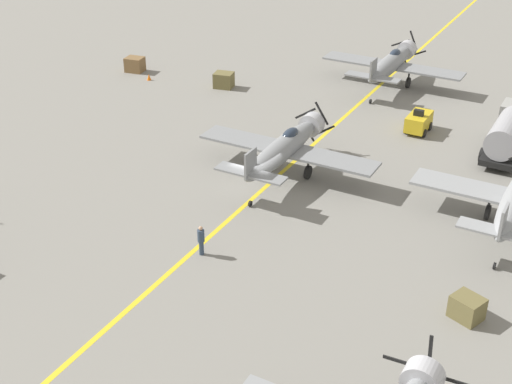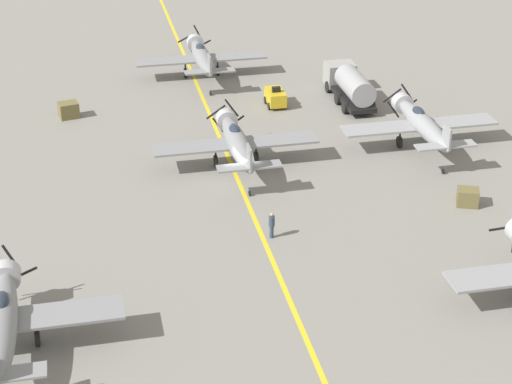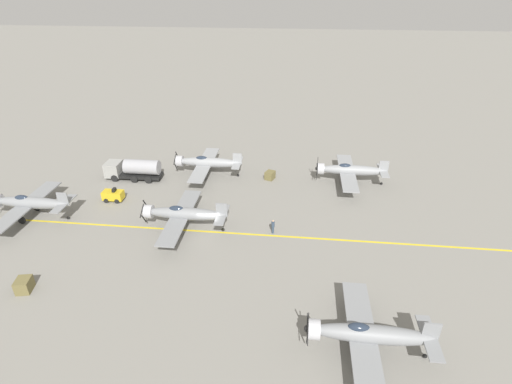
{
  "view_description": "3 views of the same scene",
  "coord_description": "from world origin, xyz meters",
  "px_view_note": "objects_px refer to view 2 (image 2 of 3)",
  "views": [
    {
      "loc": [
        18.34,
        -33.77,
        21.27
      ],
      "look_at": [
        2.78,
        -5.29,
        3.43
      ],
      "focal_mm": 50.0,
      "sensor_mm": 36.0,
      "label": 1
    },
    {
      "loc": [
        -9.98,
        -51.98,
        27.41
      ],
      "look_at": [
        0.02,
        -5.09,
        2.14
      ],
      "focal_mm": 60.0,
      "sensor_mm": 36.0,
      "label": 2
    },
    {
      "loc": [
        -37.3,
        -9.52,
        25.97
      ],
      "look_at": [
        4.52,
        -4.9,
        3.06
      ],
      "focal_mm": 28.0,
      "sensor_mm": 36.0,
      "label": 3
    }
  ],
  "objects_px": {
    "airplane_near_left": "(3,320)",
    "supply_crate_by_tanker": "(69,110)",
    "airplane_far_center": "(202,57)",
    "tow_tractor": "(275,97)",
    "airplane_mid_right": "(421,123)",
    "fuel_tanker": "(350,85)",
    "supply_crate_mid_lane": "(468,197)",
    "airplane_mid_center": "(237,142)",
    "ground_crew_walking": "(272,224)"
  },
  "relations": [
    {
      "from": "ground_crew_walking",
      "to": "supply_crate_by_tanker",
      "type": "relative_size",
      "value": 1.13
    },
    {
      "from": "airplane_mid_right",
      "to": "airplane_far_center",
      "type": "relative_size",
      "value": 1.0
    },
    {
      "from": "airplane_mid_center",
      "to": "airplane_far_center",
      "type": "height_order",
      "value": "airplane_far_center"
    },
    {
      "from": "airplane_far_center",
      "to": "tow_tractor",
      "type": "xyz_separation_m",
      "value": [
        5.02,
        -8.13,
        -1.22
      ]
    },
    {
      "from": "airplane_far_center",
      "to": "ground_crew_walking",
      "type": "relative_size",
      "value": 6.9
    },
    {
      "from": "airplane_near_left",
      "to": "airplane_mid_right",
      "type": "bearing_deg",
      "value": 25.75
    },
    {
      "from": "airplane_mid_center",
      "to": "tow_tractor",
      "type": "height_order",
      "value": "airplane_mid_center"
    },
    {
      "from": "airplane_far_center",
      "to": "ground_crew_walking",
      "type": "xyz_separation_m",
      "value": [
        -0.21,
        -29.37,
        -1.06
      ]
    },
    {
      "from": "fuel_tanker",
      "to": "supply_crate_mid_lane",
      "type": "xyz_separation_m",
      "value": [
        2.06,
        -19.53,
        -0.93
      ]
    },
    {
      "from": "airplane_mid_right",
      "to": "airplane_far_center",
      "type": "xyz_separation_m",
      "value": [
        -13.83,
        18.68,
        -0.0
      ]
    },
    {
      "from": "airplane_near_left",
      "to": "supply_crate_by_tanker",
      "type": "xyz_separation_m",
      "value": [
        3.65,
        30.65,
        -1.37
      ]
    },
    {
      "from": "airplane_near_left",
      "to": "ground_crew_walking",
      "type": "height_order",
      "value": "airplane_near_left"
    },
    {
      "from": "supply_crate_mid_lane",
      "to": "airplane_mid_center",
      "type": "bearing_deg",
      "value": 147.55
    },
    {
      "from": "airplane_near_left",
      "to": "supply_crate_by_tanker",
      "type": "distance_m",
      "value": 30.9
    },
    {
      "from": "airplane_far_center",
      "to": "ground_crew_walking",
      "type": "height_order",
      "value": "airplane_far_center"
    },
    {
      "from": "ground_crew_walking",
      "to": "fuel_tanker",
      "type": "bearing_deg",
      "value": 60.85
    },
    {
      "from": "fuel_tanker",
      "to": "supply_crate_mid_lane",
      "type": "height_order",
      "value": "fuel_tanker"
    },
    {
      "from": "airplane_mid_center",
      "to": "airplane_mid_right",
      "type": "distance_m",
      "value": 14.26
    },
    {
      "from": "airplane_mid_center",
      "to": "supply_crate_mid_lane",
      "type": "distance_m",
      "value": 16.6
    },
    {
      "from": "airplane_mid_center",
      "to": "supply_crate_mid_lane",
      "type": "bearing_deg",
      "value": -44.24
    },
    {
      "from": "airplane_far_center",
      "to": "tow_tractor",
      "type": "relative_size",
      "value": 4.62
    },
    {
      "from": "ground_crew_walking",
      "to": "tow_tractor",
      "type": "bearing_deg",
      "value": 76.18
    },
    {
      "from": "airplane_mid_center",
      "to": "ground_crew_walking",
      "type": "xyz_separation_m",
      "value": [
        0.21,
        -10.3,
        -1.06
      ]
    },
    {
      "from": "airplane_mid_center",
      "to": "tow_tractor",
      "type": "distance_m",
      "value": 12.29
    },
    {
      "from": "ground_crew_walking",
      "to": "supply_crate_by_tanker",
      "type": "xyz_separation_m",
      "value": [
        -11.99,
        22.33,
        -0.31
      ]
    },
    {
      "from": "ground_crew_walking",
      "to": "supply_crate_mid_lane",
      "type": "distance_m",
      "value": 13.82
    },
    {
      "from": "ground_crew_walking",
      "to": "supply_crate_by_tanker",
      "type": "distance_m",
      "value": 25.35
    },
    {
      "from": "airplane_mid_right",
      "to": "supply_crate_mid_lane",
      "type": "distance_m",
      "value": 9.38
    },
    {
      "from": "airplane_far_center",
      "to": "supply_crate_by_tanker",
      "type": "height_order",
      "value": "airplane_far_center"
    },
    {
      "from": "airplane_mid_right",
      "to": "tow_tractor",
      "type": "relative_size",
      "value": 4.62
    },
    {
      "from": "airplane_near_left",
      "to": "airplane_mid_center",
      "type": "bearing_deg",
      "value": 43.46
    },
    {
      "from": "airplane_mid_right",
      "to": "supply_crate_mid_lane",
      "type": "relative_size",
      "value": 8.6
    },
    {
      "from": "airplane_mid_right",
      "to": "fuel_tanker",
      "type": "bearing_deg",
      "value": 101.0
    },
    {
      "from": "fuel_tanker",
      "to": "ground_crew_walking",
      "type": "height_order",
      "value": "fuel_tanker"
    },
    {
      "from": "airplane_mid_right",
      "to": "ground_crew_walking",
      "type": "xyz_separation_m",
      "value": [
        -14.04,
        -10.69,
        -1.06
      ]
    },
    {
      "from": "airplane_near_left",
      "to": "tow_tractor",
      "type": "height_order",
      "value": "airplane_near_left"
    },
    {
      "from": "airplane_mid_right",
      "to": "tow_tractor",
      "type": "xyz_separation_m",
      "value": [
        -8.82,
        10.55,
        -1.22
      ]
    },
    {
      "from": "airplane_near_left",
      "to": "ground_crew_walking",
      "type": "xyz_separation_m",
      "value": [
        15.64,
        8.32,
        -1.06
      ]
    },
    {
      "from": "airplane_near_left",
      "to": "supply_crate_by_tanker",
      "type": "relative_size",
      "value": 7.78
    },
    {
      "from": "airplane_mid_center",
      "to": "supply_crate_mid_lane",
      "type": "xyz_separation_m",
      "value": [
        13.96,
        -8.88,
        -1.43
      ]
    },
    {
      "from": "airplane_far_center",
      "to": "supply_crate_by_tanker",
      "type": "bearing_deg",
      "value": -162.79
    },
    {
      "from": "airplane_near_left",
      "to": "tow_tractor",
      "type": "bearing_deg",
      "value": 47.9
    },
    {
      "from": "airplane_far_center",
      "to": "fuel_tanker",
      "type": "relative_size",
      "value": 1.5
    },
    {
      "from": "airplane_mid_right",
      "to": "airplane_far_center",
      "type": "height_order",
      "value": "airplane_far_center"
    },
    {
      "from": "airplane_mid_center",
      "to": "ground_crew_walking",
      "type": "height_order",
      "value": "airplane_mid_center"
    },
    {
      "from": "airplane_near_left",
      "to": "supply_crate_mid_lane",
      "type": "relative_size",
      "value": 8.6
    },
    {
      "from": "tow_tractor",
      "to": "airplane_mid_center",
      "type": "bearing_deg",
      "value": -116.41
    },
    {
      "from": "supply_crate_by_tanker",
      "to": "airplane_near_left",
      "type": "bearing_deg",
      "value": -96.8
    },
    {
      "from": "supply_crate_by_tanker",
      "to": "supply_crate_mid_lane",
      "type": "xyz_separation_m",
      "value": [
        25.73,
        -20.91,
        -0.06
      ]
    },
    {
      "from": "airplane_mid_right",
      "to": "supply_crate_by_tanker",
      "type": "bearing_deg",
      "value": 154.0
    }
  ]
}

